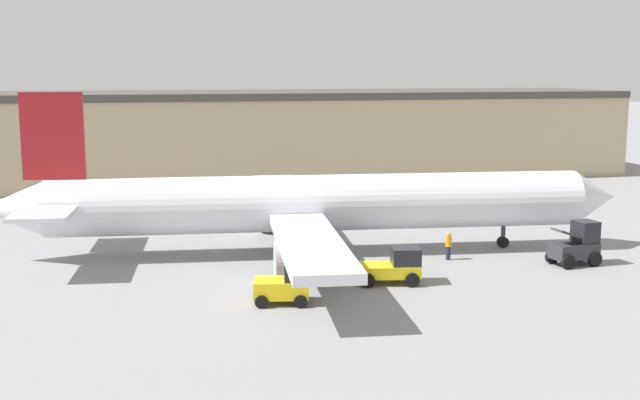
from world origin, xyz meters
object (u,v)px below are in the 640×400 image
pushback_tug (286,282)px  airplane (305,205)px  ground_crew_worker (448,245)px  belt_loader_truck (577,245)px  baggage_tug (394,266)px

pushback_tug → airplane: bearing=84.3°
ground_crew_worker → belt_loader_truck: bearing=56.3°
ground_crew_worker → pushback_tug: (-11.04, -6.46, 0.16)m
ground_crew_worker → belt_loader_truck: size_ratio=0.58×
pushback_tug → baggage_tug: bearing=31.9°
ground_crew_worker → pushback_tug: pushback_tug is taller
pushback_tug → ground_crew_worker: bearing=42.1°
baggage_tug → airplane: bearing=122.1°
airplane → pushback_tug: bearing=-101.2°
airplane → baggage_tug: bearing=-62.8°
airplane → pushback_tug: 10.80m
ground_crew_worker → pushback_tug: 12.79m
belt_loader_truck → pushback_tug: 18.11m
airplane → pushback_tug: airplane is taller
belt_loader_truck → airplane: bearing=148.5°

